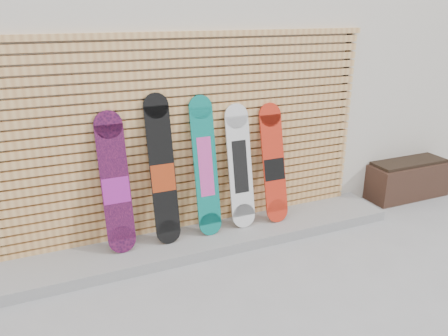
% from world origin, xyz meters
% --- Properties ---
extents(ground, '(80.00, 80.00, 0.00)m').
position_xyz_m(ground, '(0.00, 0.00, 0.00)').
color(ground, gray).
rests_on(ground, ground).
extents(building, '(12.00, 5.00, 3.60)m').
position_xyz_m(building, '(0.50, 3.50, 1.80)').
color(building, beige).
rests_on(building, ground).
extents(concrete_step, '(4.60, 0.70, 0.12)m').
position_xyz_m(concrete_step, '(-0.15, 0.68, 0.06)').
color(concrete_step, gray).
rests_on(concrete_step, ground).
extents(slat_wall, '(4.26, 0.08, 2.29)m').
position_xyz_m(slat_wall, '(-0.15, 0.97, 1.21)').
color(slat_wall, tan).
rests_on(slat_wall, ground).
extents(planter_box, '(1.18, 0.49, 0.53)m').
position_xyz_m(planter_box, '(2.96, 0.83, 0.26)').
color(planter_box, '#311E15').
rests_on(planter_box, ground).
extents(snowboard_0, '(0.29, 0.32, 1.45)m').
position_xyz_m(snowboard_0, '(-1.05, 0.78, 0.83)').
color(snowboard_0, black).
rests_on(snowboard_0, concrete_step).
extents(snowboard_1, '(0.27, 0.33, 1.59)m').
position_xyz_m(snowboard_1, '(-0.55, 0.78, 0.90)').
color(snowboard_1, black).
rests_on(snowboard_1, concrete_step).
extents(snowboard_2, '(0.26, 0.32, 1.53)m').
position_xyz_m(snowboard_2, '(-0.07, 0.78, 0.88)').
color(snowboard_2, '#0B6F65').
rests_on(snowboard_2, concrete_step).
extents(snowboard_3, '(0.28, 0.31, 1.41)m').
position_xyz_m(snowboard_3, '(0.35, 0.79, 0.82)').
color(snowboard_3, silver).
rests_on(snowboard_3, concrete_step).
extents(snowboard_4, '(0.28, 0.35, 1.38)m').
position_xyz_m(snowboard_4, '(0.78, 0.77, 0.80)').
color(snowboard_4, red).
rests_on(snowboard_4, concrete_step).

